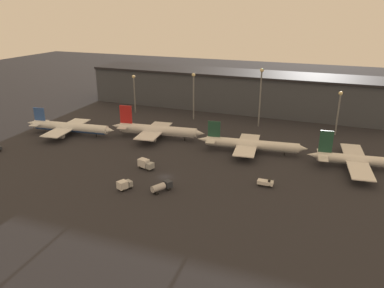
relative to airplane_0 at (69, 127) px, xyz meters
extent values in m
plane|color=#26262B|center=(60.01, -25.53, -3.42)|extent=(600.00, 600.00, 0.00)
cube|color=#3D424C|center=(60.01, 72.13, 6.49)|extent=(172.13, 25.01, 19.83)
cube|color=black|center=(60.01, 72.13, 17.01)|extent=(172.13, 27.01, 1.20)
cylinder|color=white|center=(0.46, 0.05, 0.23)|extent=(36.93, 8.08, 3.85)
cylinder|color=#2D519E|center=(0.46, 0.05, -0.44)|extent=(35.04, 7.29, 3.27)
cone|color=white|center=(19.85, 2.31, 0.23)|extent=(5.01, 4.17, 3.66)
cone|color=white|center=(-19.13, -2.23, 0.52)|extent=(6.12, 3.92, 3.27)
cube|color=#2D519E|center=(-14.87, -1.73, 5.16)|extent=(5.40, 1.02, 6.01)
cube|color=white|center=(-15.60, -1.82, 0.81)|extent=(5.00, 10.56, 0.24)
cube|color=white|center=(-1.37, -0.16, -0.25)|extent=(11.69, 29.07, 0.36)
cylinder|color=gray|center=(-1.19, 7.83, -1.56)|extent=(4.45, 2.59, 2.12)
cylinder|color=gray|center=(0.64, -7.90, -1.56)|extent=(4.45, 2.59, 2.12)
cylinder|color=black|center=(13.23, 1.54, -2.56)|extent=(0.50, 0.50, 1.73)
cylinder|color=black|center=(-1.55, 1.37, -2.56)|extent=(0.50, 0.50, 1.73)
cylinder|color=black|center=(-1.19, -1.69, -2.56)|extent=(0.50, 0.50, 1.73)
cylinder|color=silver|center=(39.72, 10.12, 0.39)|extent=(35.58, 8.08, 4.02)
cylinder|color=silver|center=(39.72, 10.12, -0.31)|extent=(33.76, 7.28, 3.42)
cone|color=silver|center=(58.48, 12.30, 0.39)|extent=(5.23, 4.35, 3.82)
cone|color=silver|center=(20.76, 7.91, 0.70)|extent=(6.38, 4.09, 3.42)
cube|color=red|center=(24.97, 8.40, 6.46)|extent=(5.64, 1.05, 8.12)
cube|color=silver|center=(24.27, 8.32, 1.00)|extent=(5.09, 9.85, 0.24)
cube|color=silver|center=(37.96, 9.91, -0.11)|extent=(11.82, 27.08, 0.36)
cylinder|color=gray|center=(38.17, 17.33, -1.46)|extent=(4.65, 2.71, 2.21)
cylinder|color=gray|center=(39.87, 2.74, -1.46)|extent=(4.65, 2.71, 2.21)
cylinder|color=black|center=(52.01, 11.55, -2.52)|extent=(0.50, 0.50, 1.81)
cylinder|color=black|center=(37.78, 11.51, -2.52)|extent=(0.50, 0.50, 1.81)
cylinder|color=black|center=(38.15, 8.31, -2.52)|extent=(0.50, 0.50, 1.81)
cylinder|color=white|center=(82.36, 8.27, 0.02)|extent=(36.98, 7.86, 3.62)
cylinder|color=#ADB2B7|center=(82.36, 8.27, -0.62)|extent=(35.09, 7.11, 3.08)
cone|color=white|center=(101.72, 10.53, 0.02)|extent=(4.72, 3.92, 3.44)
cone|color=white|center=(62.82, 6.00, 0.29)|extent=(5.76, 3.69, 3.08)
cube|color=#1E4738|center=(67.01, 6.48, 5.12)|extent=(5.09, 0.98, 6.58)
cube|color=white|center=(66.27, 6.40, 0.56)|extent=(4.70, 9.89, 0.24)
cube|color=white|center=(80.53, 8.06, -0.44)|extent=(10.98, 27.24, 0.36)
cylinder|color=gray|center=(80.77, 15.56, -1.68)|extent=(4.19, 2.44, 1.99)
cylinder|color=gray|center=(82.49, 0.82, -1.68)|extent=(4.19, 2.44, 1.99)
cylinder|color=black|center=(95.16, 9.76, -2.61)|extent=(0.50, 0.50, 1.63)
cylinder|color=black|center=(80.36, 9.50, -2.61)|extent=(0.50, 0.50, 1.63)
cylinder|color=black|center=(80.70, 6.62, -2.61)|extent=(0.50, 0.50, 1.63)
cylinder|color=white|center=(122.54, 7.04, -0.20)|extent=(30.33, 6.86, 3.40)
cylinder|color=#ADB2B7|center=(122.54, 7.04, -0.79)|extent=(28.77, 6.18, 2.89)
cone|color=white|center=(106.39, 5.15, 0.06)|extent=(5.39, 3.46, 2.89)
cube|color=#1E4738|center=(109.96, 5.57, 5.62)|extent=(4.77, 0.95, 8.25)
cube|color=white|center=(109.36, 5.50, 0.31)|extent=(4.82, 12.80, 0.24)
cube|color=white|center=(121.04, 6.86, -0.62)|extent=(11.43, 35.33, 0.36)
cylinder|color=gray|center=(120.81, 16.62, -1.81)|extent=(3.93, 2.29, 1.87)
cylinder|color=gray|center=(123.06, -2.69, -1.81)|extent=(3.93, 2.29, 1.87)
cylinder|color=black|center=(120.88, 8.21, -2.66)|extent=(0.50, 0.50, 1.53)
cylinder|color=black|center=(121.20, 5.51, -2.66)|extent=(0.50, 0.50, 1.53)
cube|color=white|center=(93.34, -19.89, -2.11)|extent=(5.07, 2.32, 1.18)
cube|color=black|center=(94.61, -19.89, -1.12)|extent=(0.70, 1.63, 0.80)
cylinder|color=black|center=(94.96, -19.02, -2.97)|extent=(0.90, 0.58, 0.90)
cylinder|color=black|center=(94.96, -20.76, -2.97)|extent=(0.90, 0.58, 0.90)
cylinder|color=black|center=(91.71, -19.02, -2.97)|extent=(0.90, 0.58, 0.90)
cylinder|color=black|center=(91.71, -20.76, -2.97)|extent=(0.90, 0.58, 0.90)
cylinder|color=black|center=(-12.46, -27.98, -2.97)|extent=(0.91, 1.07, 0.90)
cube|color=#282D38|center=(64.77, -33.42, -1.61)|extent=(3.05, 2.93, 2.18)
cylinder|color=#B7B7BC|center=(62.94, -36.77, -1.64)|extent=(4.03, 4.99, 2.12)
cylinder|color=black|center=(63.85, -33.25, -2.97)|extent=(0.95, 1.07, 0.90)
cylinder|color=black|center=(65.40, -34.10, -2.97)|extent=(0.95, 1.07, 0.90)
cylinder|color=black|center=(61.61, -37.36, -2.97)|extent=(0.95, 1.07, 0.90)
cylinder|color=black|center=(63.17, -38.21, -2.97)|extent=(0.95, 1.07, 0.90)
cube|color=#9EA3A8|center=(52.74, -22.42, -1.67)|extent=(2.45, 2.99, 2.08)
cube|color=silver|center=(49.62, -21.52, -1.32)|extent=(4.30, 3.52, 2.77)
cylinder|color=black|center=(52.84, -21.44, -2.97)|extent=(1.04, 0.87, 0.90)
cylinder|color=black|center=(52.29, -23.30, -2.97)|extent=(1.04, 0.87, 0.90)
cylinder|color=black|center=(49.14, -20.37, -2.97)|extent=(1.04, 0.87, 0.90)
cylinder|color=black|center=(48.60, -22.23, -2.97)|extent=(1.04, 0.87, 0.90)
cube|color=#9EA3A8|center=(52.64, -37.15, -1.80)|extent=(2.89, 2.29, 1.81)
cube|color=silver|center=(51.64, -39.43, -1.50)|extent=(3.48, 3.64, 2.41)
cylinder|color=black|center=(51.70, -36.89, -2.97)|extent=(0.95, 1.08, 0.90)
cylinder|color=black|center=(53.46, -37.66, -2.97)|extent=(0.95, 1.08, 0.90)
cylinder|color=black|center=(50.52, -39.59, -2.97)|extent=(0.95, 1.08, 0.90)
cylinder|color=black|center=(52.27, -40.36, -2.97)|extent=(0.95, 1.08, 0.90)
cylinder|color=slate|center=(9.36, 43.73, 6.27)|extent=(0.70, 0.70, 19.38)
sphere|color=beige|center=(9.36, 43.73, 16.56)|extent=(1.80, 1.80, 1.80)
cylinder|color=slate|center=(43.72, 43.73, 7.79)|extent=(0.70, 0.70, 22.43)
sphere|color=beige|center=(43.72, 43.73, 19.60)|extent=(1.80, 1.80, 1.80)
cylinder|color=slate|center=(77.72, 43.73, 9.90)|extent=(0.70, 0.70, 26.65)
sphere|color=beige|center=(77.72, 43.73, 23.82)|extent=(1.80, 1.80, 1.80)
cylinder|color=slate|center=(113.10, 43.73, 5.90)|extent=(0.70, 0.70, 18.66)
sphere|color=beige|center=(113.10, 43.73, 15.83)|extent=(1.80, 1.80, 1.80)
camera|label=1|loc=(111.04, -130.81, 51.50)|focal=35.00mm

